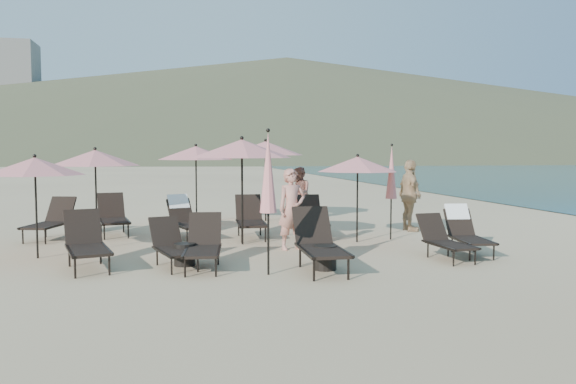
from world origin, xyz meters
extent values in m
plane|color=#D6BA8C|center=(0.00, 0.00, 0.00)|extent=(800.00, 800.00, 0.00)
cone|color=brown|center=(60.00, 300.00, 27.50)|extent=(690.00, 690.00, 55.00)
cone|color=brown|center=(190.00, 330.00, 16.00)|extent=(280.00, 280.00, 32.00)
cube|color=beige|center=(-70.00, 245.00, 24.00)|extent=(22.00, 18.00, 48.00)
cube|color=beige|center=(-45.00, 310.00, 19.00)|extent=(18.00, 16.00, 38.00)
cube|color=black|center=(-4.45, 0.05, 0.37)|extent=(0.95, 1.38, 0.05)
cube|color=black|center=(-4.66, 0.87, 0.68)|extent=(0.75, 0.62, 0.65)
cylinder|color=black|center=(-4.58, -0.53, 0.18)|extent=(0.04, 0.04, 0.36)
cylinder|color=black|center=(-4.85, 0.52, 0.18)|extent=(0.04, 0.04, 0.36)
cylinder|color=black|center=(-4.05, -0.39, 0.18)|extent=(0.04, 0.04, 0.36)
cylinder|color=black|center=(-4.32, 0.65, 0.18)|extent=(0.04, 0.04, 0.36)
cube|color=black|center=(-4.76, 0.02, 0.38)|extent=(0.39, 1.39, 0.04)
cube|color=black|center=(-4.15, 0.18, 0.38)|extent=(0.39, 1.39, 0.04)
cube|color=black|center=(-2.92, -0.07, 0.31)|extent=(0.84, 1.19, 0.04)
cube|color=black|center=(-3.12, 0.62, 0.58)|extent=(0.65, 0.55, 0.56)
cylinder|color=black|center=(-3.01, -0.57, 0.15)|extent=(0.03, 0.03, 0.31)
cylinder|color=black|center=(-3.28, 0.32, 0.15)|extent=(0.03, 0.03, 0.31)
cylinder|color=black|center=(-2.56, -0.44, 0.15)|extent=(0.03, 0.03, 0.31)
cylinder|color=black|center=(-2.83, 0.45, 0.15)|extent=(0.03, 0.03, 0.31)
cube|color=black|center=(-3.19, -0.11, 0.32)|extent=(0.38, 1.17, 0.04)
cube|color=black|center=(-2.67, 0.05, 0.32)|extent=(0.38, 1.17, 0.04)
cube|color=black|center=(-2.48, -0.35, 0.35)|extent=(0.75, 1.25, 0.05)
cube|color=black|center=(-2.39, 0.44, 0.64)|extent=(0.66, 0.52, 0.61)
cylinder|color=black|center=(-2.79, -0.81, 0.17)|extent=(0.04, 0.04, 0.34)
cylinder|color=black|center=(-2.67, 0.20, 0.17)|extent=(0.04, 0.04, 0.34)
cylinder|color=black|center=(-2.28, -0.87, 0.17)|extent=(0.04, 0.04, 0.34)
cylinder|color=black|center=(-2.16, 0.14, 0.17)|extent=(0.04, 0.04, 0.34)
cube|color=black|center=(-2.77, -0.27, 0.36)|extent=(0.19, 1.33, 0.04)
cube|color=black|center=(-2.18, -0.34, 0.36)|extent=(0.19, 1.33, 0.04)
cube|color=black|center=(-0.44, -0.97, 0.39)|extent=(0.72, 1.35, 0.06)
cube|color=black|center=(-0.42, -0.07, 0.72)|extent=(0.70, 0.52, 0.69)
cylinder|color=black|center=(-0.74, -1.52, 0.19)|extent=(0.04, 0.04, 0.38)
cylinder|color=black|center=(-0.71, -0.37, 0.19)|extent=(0.04, 0.04, 0.38)
cylinder|color=black|center=(-0.16, -1.53, 0.19)|extent=(0.04, 0.04, 0.38)
cylinder|color=black|center=(-0.13, -0.39, 0.19)|extent=(0.04, 0.04, 0.38)
cube|color=black|center=(-0.77, -0.91, 0.40)|extent=(0.08, 1.50, 0.04)
cube|color=black|center=(-0.10, -0.92, 0.40)|extent=(0.08, 1.50, 0.04)
cube|color=black|center=(2.25, -0.42, 0.31)|extent=(0.63, 1.10, 0.04)
cube|color=black|center=(2.20, 0.29, 0.57)|extent=(0.58, 0.44, 0.55)
cylinder|color=black|center=(2.06, -0.88, 0.15)|extent=(0.03, 0.03, 0.30)
cylinder|color=black|center=(1.99, 0.03, 0.15)|extent=(0.03, 0.03, 0.30)
cylinder|color=black|center=(2.52, -0.84, 0.15)|extent=(0.03, 0.03, 0.30)
cylinder|color=black|center=(2.44, 0.07, 0.15)|extent=(0.03, 0.03, 0.30)
cube|color=black|center=(1.99, -0.39, 0.32)|extent=(0.13, 1.19, 0.04)
cube|color=black|center=(2.51, -0.35, 0.32)|extent=(0.13, 1.19, 0.04)
cube|color=black|center=(2.93, -0.02, 0.32)|extent=(0.71, 1.17, 0.05)
cube|color=black|center=(3.03, 0.72, 0.59)|extent=(0.62, 0.49, 0.57)
cylinder|color=black|center=(2.63, -0.44, 0.16)|extent=(0.03, 0.03, 0.31)
cylinder|color=black|center=(2.76, 0.49, 0.16)|extent=(0.03, 0.03, 0.31)
cylinder|color=black|center=(3.11, -0.50, 0.16)|extent=(0.03, 0.03, 0.31)
cylinder|color=black|center=(3.23, 0.43, 0.16)|extent=(0.03, 0.03, 0.31)
cube|color=black|center=(2.66, 0.06, 0.33)|extent=(0.20, 1.23, 0.04)
cube|color=black|center=(3.21, -0.01, 0.33)|extent=(0.20, 1.23, 0.04)
cube|color=white|center=(3.04, 0.85, 0.81)|extent=(0.52, 0.32, 0.34)
cube|color=black|center=(-5.96, 3.85, 0.36)|extent=(0.94, 1.35, 0.05)
cube|color=black|center=(-5.74, 4.64, 0.66)|extent=(0.73, 0.62, 0.63)
cylinder|color=black|center=(-6.36, 3.43, 0.17)|extent=(0.04, 0.04, 0.35)
cylinder|color=black|center=(-6.08, 4.44, 0.17)|extent=(0.04, 0.04, 0.35)
cylinder|color=black|center=(-5.84, 3.29, 0.17)|extent=(0.04, 0.04, 0.35)
cylinder|color=black|center=(-5.56, 4.30, 0.17)|extent=(0.04, 0.04, 0.35)
cube|color=black|center=(-6.25, 3.98, 0.37)|extent=(0.41, 1.34, 0.04)
cube|color=black|center=(-5.66, 3.82, 0.37)|extent=(0.41, 1.34, 0.04)
cube|color=black|center=(-4.43, 4.28, 0.37)|extent=(0.89, 1.38, 0.05)
cube|color=black|center=(-4.59, 5.13, 0.69)|extent=(0.74, 0.60, 0.66)
cylinder|color=black|center=(-4.60, 3.70, 0.18)|extent=(0.04, 0.04, 0.36)
cylinder|color=black|center=(-4.81, 4.78, 0.18)|extent=(0.04, 0.04, 0.36)
cylinder|color=black|center=(-4.06, 3.80, 0.18)|extent=(0.04, 0.04, 0.36)
cylinder|color=black|center=(-4.26, 4.89, 0.18)|extent=(0.04, 0.04, 0.36)
cube|color=black|center=(-4.75, 4.27, 0.39)|extent=(0.31, 1.43, 0.04)
cube|color=black|center=(-4.12, 4.39, 0.39)|extent=(0.31, 1.43, 0.04)
cube|color=black|center=(-2.57, 3.32, 0.34)|extent=(0.92, 1.28, 0.05)
cube|color=black|center=(-2.81, 4.06, 0.62)|extent=(0.70, 0.60, 0.60)
cylinder|color=black|center=(-2.67, 2.78, 0.16)|extent=(0.03, 0.03, 0.33)
cylinder|color=black|center=(-2.97, 3.73, 0.16)|extent=(0.03, 0.03, 0.33)
cylinder|color=black|center=(-2.19, 2.93, 0.16)|extent=(0.03, 0.03, 0.33)
cylinder|color=black|center=(-2.49, 3.88, 0.16)|extent=(0.03, 0.03, 0.33)
cube|color=black|center=(-2.87, 3.28, 0.35)|extent=(0.43, 1.25, 0.04)
cube|color=black|center=(-2.31, 3.45, 0.35)|extent=(0.43, 1.25, 0.04)
cube|color=white|center=(-2.85, 4.19, 0.85)|extent=(0.58, 0.41, 0.36)
cube|color=black|center=(-1.12, 3.12, 0.37)|extent=(0.71, 1.30, 0.05)
cube|color=black|center=(-1.09, 3.97, 0.68)|extent=(0.68, 0.51, 0.65)
cylinder|color=black|center=(-1.42, 2.61, 0.18)|extent=(0.04, 0.04, 0.36)
cylinder|color=black|center=(-1.37, 3.70, 0.18)|extent=(0.04, 0.04, 0.36)
cylinder|color=black|center=(-0.87, 2.58, 0.18)|extent=(0.04, 0.04, 0.36)
cylinder|color=black|center=(-0.83, 3.67, 0.18)|extent=(0.04, 0.04, 0.36)
cube|color=black|center=(-1.44, 3.19, 0.38)|extent=(0.11, 1.43, 0.04)
cube|color=black|center=(-0.81, 3.16, 0.38)|extent=(0.11, 1.43, 0.04)
cube|color=black|center=(0.39, 3.08, 0.36)|extent=(0.75, 1.29, 0.05)
cube|color=black|center=(0.46, 3.91, 0.67)|extent=(0.68, 0.53, 0.64)
cylinder|color=black|center=(0.07, 2.58, 0.18)|extent=(0.04, 0.04, 0.35)
cylinder|color=black|center=(0.17, 3.65, 0.18)|extent=(0.04, 0.04, 0.35)
cylinder|color=black|center=(0.61, 2.54, 0.18)|extent=(0.04, 0.04, 0.35)
cylinder|color=black|center=(0.71, 3.60, 0.18)|extent=(0.04, 0.04, 0.35)
cube|color=black|center=(0.08, 3.16, 0.37)|extent=(0.17, 1.40, 0.04)
cube|color=black|center=(0.70, 3.10, 0.37)|extent=(0.17, 1.40, 0.04)
cylinder|color=black|center=(-5.61, 1.50, 0.96)|extent=(0.04, 0.04, 1.91)
cone|color=#D5787D|center=(-5.61, 1.50, 1.82)|extent=(1.91, 1.91, 0.35)
sphere|color=black|center=(-5.61, 1.50, 2.02)|extent=(0.07, 0.07, 0.07)
cylinder|color=black|center=(-1.44, 2.38, 1.14)|extent=(0.05, 0.05, 2.29)
cone|color=#D5787D|center=(-1.44, 2.38, 2.18)|extent=(2.29, 2.29, 0.41)
sphere|color=black|center=(-1.44, 2.38, 2.42)|extent=(0.09, 0.09, 0.09)
cylinder|color=black|center=(1.22, 2.16, 0.96)|extent=(0.04, 0.04, 1.91)
cone|color=#D5787D|center=(1.22, 2.16, 1.82)|extent=(1.91, 1.91, 0.35)
sphere|color=black|center=(1.22, 2.16, 2.02)|extent=(0.07, 0.07, 0.07)
cylinder|color=black|center=(-2.31, 6.43, 1.09)|extent=(0.05, 0.05, 2.18)
cone|color=#D5787D|center=(-2.31, 6.43, 2.08)|extent=(2.18, 2.18, 0.39)
sphere|color=black|center=(-2.31, 6.43, 2.31)|extent=(0.08, 0.08, 0.08)
cylinder|color=black|center=(-0.22, 6.58, 1.16)|extent=(0.05, 0.05, 2.33)
cone|color=#D5787D|center=(-0.22, 6.58, 2.22)|extent=(2.33, 2.33, 0.42)
sphere|color=black|center=(-0.22, 6.58, 2.46)|extent=(0.09, 0.09, 0.09)
cylinder|color=black|center=(-4.76, 3.60, 1.03)|extent=(0.04, 0.04, 2.06)
cone|color=#D5787D|center=(-4.76, 3.60, 1.96)|extent=(2.06, 2.06, 0.37)
sphere|color=black|center=(-4.76, 3.60, 2.18)|extent=(0.08, 0.08, 0.08)
cylinder|color=black|center=(-1.39, -0.89, 0.54)|extent=(0.04, 0.04, 1.07)
cone|color=#D5787D|center=(-1.39, -0.89, 1.75)|extent=(0.29, 0.29, 1.36)
sphere|color=black|center=(-1.39, -0.89, 2.46)|extent=(0.07, 0.07, 0.07)
cylinder|color=black|center=(2.14, 2.37, 0.49)|extent=(0.04, 0.04, 0.99)
cone|color=#D5787D|center=(2.14, 2.37, 1.62)|extent=(0.27, 0.27, 1.26)
sphere|color=black|center=(2.14, 2.37, 2.27)|extent=(0.06, 0.06, 0.06)
cylinder|color=black|center=(-2.78, 0.20, 0.21)|extent=(0.39, 0.39, 0.41)
cylinder|color=black|center=(-0.33, -0.67, 0.22)|extent=(0.42, 0.42, 0.43)
imported|color=tan|center=(-0.47, 1.49, 0.87)|extent=(0.72, 0.55, 1.75)
imported|color=#8C5748|center=(0.85, 6.64, 0.82)|extent=(0.65, 0.82, 1.65)
imported|color=tan|center=(3.19, 3.67, 0.95)|extent=(0.51, 1.13, 1.90)
camera|label=1|loc=(-2.95, -10.24, 2.09)|focal=35.00mm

